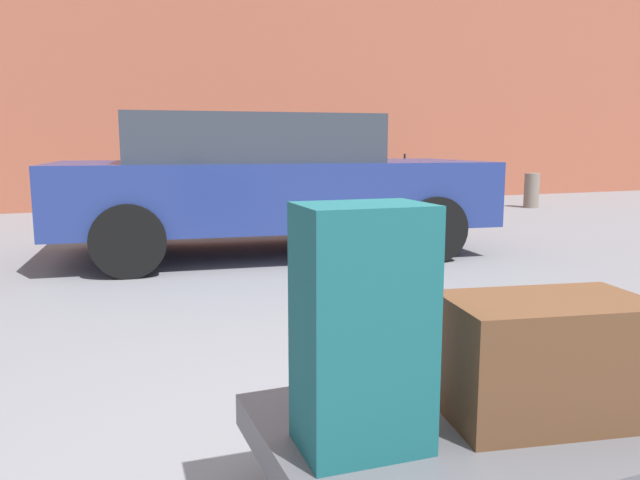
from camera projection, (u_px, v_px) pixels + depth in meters
name	position (u px, v px, depth m)	size (l,w,h in m)	color
luggage_cart	(469.00, 440.00, 1.78)	(1.20, 0.82, 0.34)	#4C4C51
duffel_bag_brown_front_left	(545.00, 358.00, 1.76)	(0.58, 0.34, 0.35)	#51331E
suitcase_teal_rear_right	(362.00, 328.00, 1.56)	(0.33, 0.24, 0.64)	#144C51
parked_car	(267.00, 181.00, 6.27)	(4.48, 2.32, 1.42)	navy
bicycle_leaning	(389.00, 186.00, 11.41)	(1.67, 0.67, 0.96)	black
bollard_kerb_near	(336.00, 197.00, 9.60)	(0.27, 0.27, 0.62)	#72665B
bollard_kerb_mid	(421.00, 194.00, 10.16)	(0.27, 0.27, 0.62)	#72665B
bollard_kerb_far	(484.00, 192.00, 10.63)	(0.27, 0.27, 0.62)	#72665B
bollard_corner	(532.00, 190.00, 11.00)	(0.27, 0.27, 0.62)	#72665B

